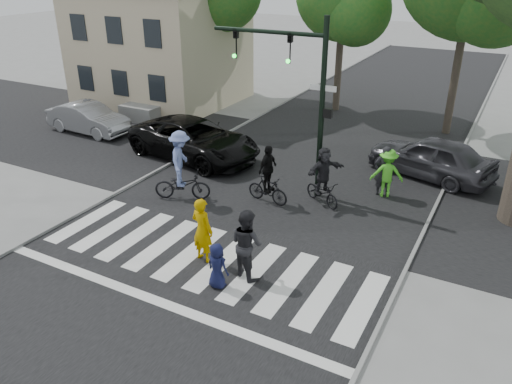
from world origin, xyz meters
TOP-DOWN VIEW (x-y plane):
  - ground at (0.00, 0.00)m, footprint 120.00×120.00m
  - road_stem at (0.00, 5.00)m, footprint 10.00×70.00m
  - road_cross at (0.00, 8.00)m, footprint 70.00×10.00m
  - curb_left at (-5.05, 5.00)m, footprint 0.10×70.00m
  - curb_right at (5.05, 5.00)m, footprint 0.10×70.00m
  - crosswalk at (0.00, 0.66)m, footprint 10.00×3.85m
  - traffic_signal at (0.35, 6.20)m, footprint 4.45×0.29m
  - house at (-11.49, 13.98)m, footprint 8.40×8.10m
  - pedestrian_woman at (-0.00, 0.89)m, footprint 0.75×0.55m
  - pedestrian_child at (1.01, 0.02)m, footprint 0.64×0.45m
  - pedestrian_adult at (1.41, 0.81)m, footprint 1.13×1.02m
  - cyclist_left at (-2.78, 3.77)m, footprint 2.02×1.43m
  - cyclist_mid at (-0.08, 4.90)m, footprint 1.60×0.99m
  - cyclist_right at (1.58, 5.70)m, footprint 1.65×1.52m
  - car_suv at (-4.63, 7.16)m, footprint 6.11×3.52m
  - car_silver at (-10.91, 7.51)m, footprint 4.27×1.58m
  - car_grey at (4.30, 9.76)m, footprint 5.00×3.10m
  - bystander_hivis at (3.30, 7.29)m, footprint 1.26×0.96m
  - bystander_dark at (3.18, 7.32)m, footprint 0.75×0.59m

SIDE VIEW (x-z plane):
  - ground at x=0.00m, z-range 0.00..0.00m
  - road_stem at x=0.00m, z-range 0.00..0.01m
  - road_cross at x=0.00m, z-range 0.00..0.01m
  - crosswalk at x=0.00m, z-range 0.00..0.01m
  - curb_left at x=-5.05m, z-range 0.00..0.10m
  - curb_right at x=5.05m, z-range 0.00..0.10m
  - pedestrian_child at x=1.01m, z-range 0.00..1.23m
  - car_silver at x=-10.91m, z-range 0.00..1.40m
  - car_grey at x=4.30m, z-range 0.00..1.59m
  - car_suv at x=-4.63m, z-range 0.00..1.60m
  - cyclist_mid at x=-0.08m, z-range -0.18..1.85m
  - bystander_hivis at x=3.30m, z-range 0.00..1.73m
  - cyclist_right at x=1.58m, z-range -0.11..1.90m
  - bystander_dark at x=3.18m, z-range 0.00..1.82m
  - pedestrian_woman at x=0.00m, z-range 0.00..1.87m
  - pedestrian_adult at x=1.41m, z-range 0.00..1.91m
  - cyclist_left at x=-2.78m, z-range -0.16..2.27m
  - house at x=-11.49m, z-range -0.61..8.21m
  - traffic_signal at x=0.35m, z-range 0.90..6.90m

